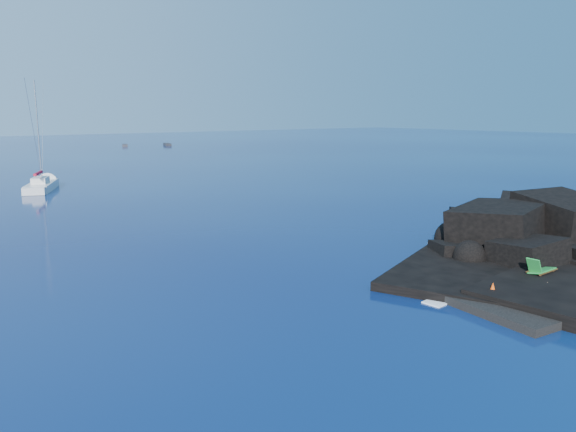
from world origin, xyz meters
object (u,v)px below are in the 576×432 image
sunbather (547,288)px  deck_chair (542,266)px  distant_boat_a (125,146)px  marker_cone (493,289)px  sailboat (42,190)px  distant_boat_b (167,146)px

sunbather → deck_chair: bearing=6.3°
deck_chair → distant_boat_a: bearing=77.0°
sunbather → marker_cone: 2.75m
sailboat → deck_chair: size_ratio=6.52×
distant_boat_b → sailboat: bearing=-108.7°
sailboat → marker_cone: sailboat is taller
sailboat → sunbather: sailboat is taller
deck_chair → sunbather: size_ratio=1.07×
marker_cone → distant_boat_a: (29.16, 119.35, -0.64)m
deck_chair → distant_boat_b: 121.07m
deck_chair → distant_boat_b: bearing=72.3°
distant_boat_b → marker_cone: bearing=-92.6°
marker_cone → distant_boat_a: marker_cone is taller
sailboat → sunbather: 52.32m
sailboat → deck_chair: bearing=-53.7°
sunbather → marker_cone: (-2.48, 1.16, 0.12)m
marker_cone → distant_boat_b: size_ratio=0.13×
deck_chair → marker_cone: size_ratio=3.06×
deck_chair → marker_cone: 4.24m
deck_chair → sunbather: deck_chair is taller
sunbather → distant_boat_b: sunbather is taller
sunbather → distant_boat_a: bearing=48.4°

